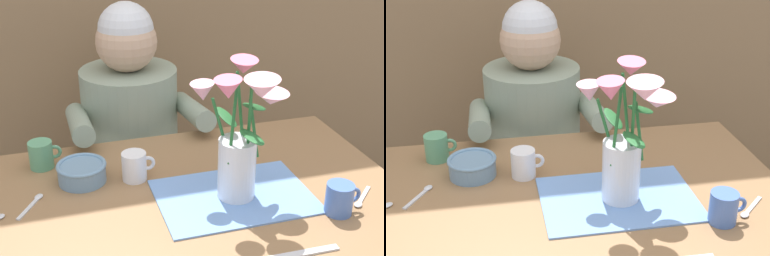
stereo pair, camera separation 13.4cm
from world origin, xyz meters
TOP-DOWN VIEW (x-y plane):
  - dining_table at (0.00, 0.00)m, footprint 1.20×0.80m
  - seated_person at (-0.02, 0.62)m, footprint 0.45×0.47m
  - striped_placemat at (0.14, -0.02)m, footprint 0.40×0.28m
  - flower_vase at (0.15, -0.02)m, footprint 0.26×0.23m
  - ceramic_bowl at (-0.23, 0.18)m, footprint 0.14×0.14m
  - dinner_knife at (0.19, -0.28)m, footprint 0.19×0.02m
  - tea_cup at (0.36, -0.16)m, footprint 0.09×0.07m
  - ceramic_mug at (-0.33, 0.29)m, footprint 0.09×0.07m
  - coffee_cup at (-0.09, 0.15)m, footprint 0.09×0.07m
  - spoon_0 at (-0.37, 0.10)m, footprint 0.07×0.11m
  - spoon_1 at (0.44, -0.13)m, footprint 0.10×0.09m

SIDE VIEW (x-z plane):
  - seated_person at x=-0.02m, z-range 0.00..1.13m
  - dining_table at x=0.00m, z-range 0.27..1.01m
  - striped_placemat at x=0.14m, z-range 0.74..0.74m
  - dinner_knife at x=0.19m, z-range 0.74..0.74m
  - spoon_0 at x=-0.37m, z-range 0.74..0.75m
  - spoon_1 at x=0.44m, z-range 0.74..0.75m
  - ceramic_bowl at x=-0.23m, z-range 0.74..0.80m
  - tea_cup at x=0.36m, z-range 0.74..0.82m
  - ceramic_mug at x=-0.33m, z-range 0.74..0.82m
  - coffee_cup at x=-0.09m, z-range 0.74..0.82m
  - flower_vase at x=0.15m, z-range 0.74..1.10m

